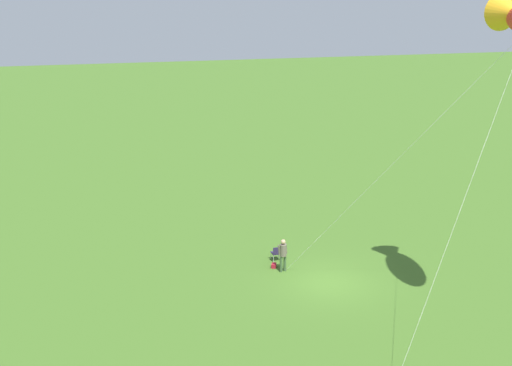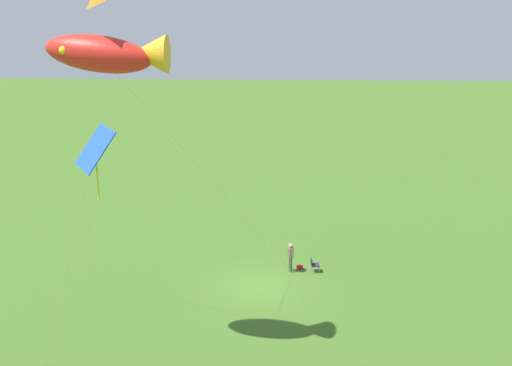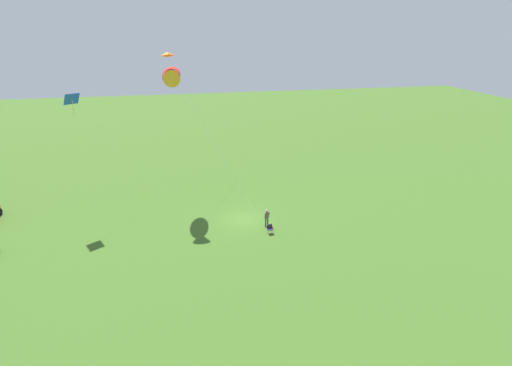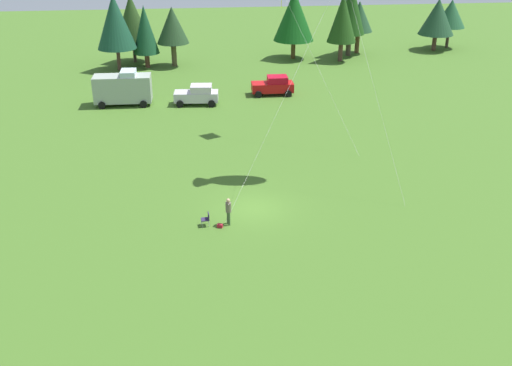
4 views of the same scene
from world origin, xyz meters
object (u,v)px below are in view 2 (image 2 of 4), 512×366
person_kite_flyer (291,255)px  kite_delta_orange (92,4)px  backpack_on_grass (300,267)px  kite_large_fish (111,54)px  folding_chair (314,264)px  kite_diamond_blue (94,157)px

person_kite_flyer → kite_delta_orange: 17.92m
backpack_on_grass → kite_large_fish: 17.24m
person_kite_flyer → kite_large_fish: size_ratio=0.12×
person_kite_flyer → folding_chair: 1.44m
kite_large_fish → kite_diamond_blue: bearing=101.6°
person_kite_flyer → kite_diamond_blue: bearing=-124.2°
kite_large_fish → kite_diamond_blue: size_ratio=1.17×
backpack_on_grass → kite_delta_orange: size_ratio=0.02×
backpack_on_grass → kite_diamond_blue: kite_diamond_blue is taller
kite_diamond_blue → kite_delta_orange: bearing=-74.8°
kite_diamond_blue → kite_large_fish: bearing=-78.4°
person_kite_flyer → kite_diamond_blue: (5.62, 16.38, 10.28)m
backpack_on_grass → kite_large_fish: size_ratio=0.02×
person_kite_flyer → folding_chair: person_kite_flyer is taller
kite_large_fish → backpack_on_grass: bearing=-134.6°
kite_large_fish → kite_delta_orange: size_ratio=0.92×
backpack_on_grass → kite_diamond_blue: bearing=69.7°
folding_chair → kite_diamond_blue: size_ratio=0.07×
person_kite_flyer → kite_large_fish: bearing=-149.1°
backpack_on_grass → kite_diamond_blue: 21.04m
folding_chair → kite_large_fish: size_ratio=0.06×
kite_delta_orange → kite_large_fish: bearing=-159.3°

